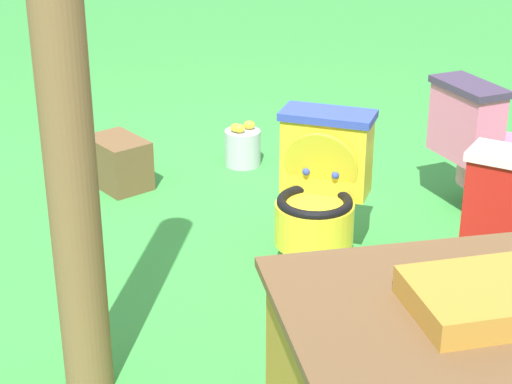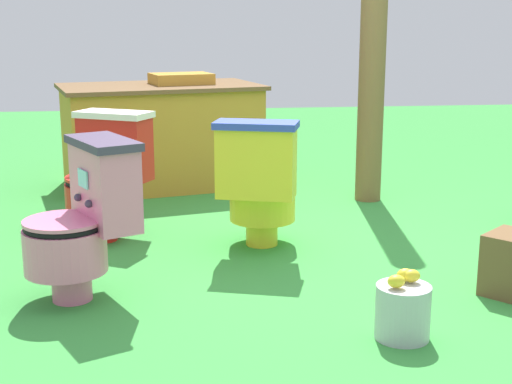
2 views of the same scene
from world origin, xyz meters
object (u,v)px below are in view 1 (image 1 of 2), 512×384
at_px(wooden_post, 67,131).
at_px(small_crate, 119,163).
at_px(toilet_yellow, 320,190).
at_px(toilet_pink, 480,145).
at_px(lemon_bucket, 243,147).

height_order(wooden_post, small_crate, wooden_post).
height_order(toilet_yellow, toilet_pink, same).
bearing_deg(lemon_bucket, wooden_post, 77.92).
distance_m(toilet_yellow, lemon_bucket, 1.33).
bearing_deg(wooden_post, small_crate, -83.65).
relative_size(toilet_yellow, small_crate, 2.00).
bearing_deg(small_crate, wooden_post, 96.35).
distance_m(wooden_post, lemon_bucket, 2.50).
distance_m(wooden_post, small_crate, 2.13).
bearing_deg(toilet_yellow, lemon_bucket, -54.30).
relative_size(toilet_yellow, toilet_pink, 1.00).
distance_m(toilet_pink, lemon_bucket, 1.46).
bearing_deg(lemon_bucket, toilet_yellow, 108.60).
relative_size(toilet_pink, lemon_bucket, 2.63).
relative_size(toilet_pink, small_crate, 2.00).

